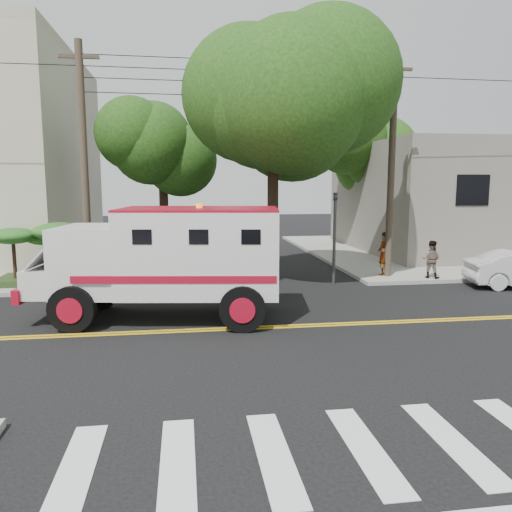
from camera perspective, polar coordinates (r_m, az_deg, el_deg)
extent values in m
plane|color=black|center=(13.93, 0.52, -8.20)|extent=(100.00, 100.00, 0.00)
cube|color=gray|center=(31.14, 21.76, 0.56)|extent=(17.00, 17.00, 0.15)
cube|color=slate|center=(32.11, 23.94, 6.17)|extent=(14.00, 12.00, 6.00)
cylinder|color=#382D23|center=(19.53, -19.02, 9.46)|extent=(0.28, 0.28, 9.00)
cylinder|color=#382D23|center=(21.12, 15.21, 9.50)|extent=(0.28, 0.28, 9.00)
cylinder|color=black|center=(20.02, 1.94, 7.00)|extent=(0.44, 0.44, 7.00)
sphere|color=#133C10|center=(20.25, 1.99, 16.95)|extent=(5.32, 5.32, 5.32)
sphere|color=#133C10|center=(19.84, 5.84, 18.76)|extent=(4.56, 4.56, 4.56)
cylinder|color=black|center=(25.24, -10.48, 5.55)|extent=(0.44, 0.44, 5.60)
sphere|color=#133C10|center=(25.27, -10.65, 11.90)|extent=(3.92, 3.92, 3.92)
sphere|color=#133C10|center=(24.73, -8.73, 13.01)|extent=(3.36, 3.36, 3.36)
cylinder|color=black|center=(31.06, 11.65, 6.33)|extent=(0.44, 0.44, 5.95)
sphere|color=#133C10|center=(31.11, 11.82, 11.82)|extent=(4.20, 4.20, 4.20)
sphere|color=#133C10|center=(30.90, 13.84, 12.61)|extent=(3.60, 3.60, 3.60)
cylinder|color=#3F3F42|center=(19.81, 8.95, 1.96)|extent=(0.12, 0.12, 3.60)
imported|color=#3F3F42|center=(19.70, 9.04, 5.86)|extent=(0.15, 0.18, 0.90)
cylinder|color=#3F3F42|center=(20.06, -20.13, -0.68)|extent=(0.06, 0.06, 2.00)
cube|color=#0C33A5|center=(19.90, -20.28, 1.57)|extent=(0.45, 0.03, 0.45)
cube|color=#1E3314|center=(21.06, -23.17, -2.45)|extent=(3.20, 2.00, 0.24)
cylinder|color=black|center=(20.89, -25.90, -0.25)|extent=(0.14, 0.14, 1.52)
ellipsoid|color=#1A4F17|center=(20.79, -26.04, 2.08)|extent=(1.73, 1.73, 0.60)
cylinder|color=black|center=(21.29, -22.76, -0.13)|extent=(0.14, 0.14, 1.36)
ellipsoid|color=#1A4F17|center=(21.20, -22.87, 1.91)|extent=(1.55, 1.55, 0.54)
cylinder|color=black|center=(20.23, -21.49, -0.02)|extent=(0.14, 0.14, 1.68)
ellipsoid|color=#1A4F17|center=(20.13, -21.63, 2.65)|extent=(1.91, 1.91, 0.66)
cube|color=silver|center=(14.51, -6.42, 0.49)|extent=(4.77, 3.21, 2.40)
cube|color=silver|center=(15.18, -18.05, -0.40)|extent=(2.15, 2.74, 1.94)
cube|color=black|center=(15.41, -21.29, 1.50)|extent=(0.34, 1.93, 0.80)
cube|color=silver|center=(15.68, -22.14, -2.45)|extent=(1.33, 2.40, 0.80)
cube|color=maroon|center=(15.95, -23.99, -3.43)|extent=(0.54, 2.46, 0.40)
cube|color=maroon|center=(14.39, -6.50, 5.35)|extent=(4.77, 3.21, 0.07)
cylinder|color=black|center=(14.28, -20.28, -5.70)|extent=(1.29, 0.53, 1.26)
cylinder|color=black|center=(16.64, -17.30, -3.61)|extent=(1.29, 0.53, 1.26)
cylinder|color=black|center=(13.44, -1.55, -6.05)|extent=(1.29, 0.53, 1.26)
cylinder|color=black|center=(15.92, -1.35, -3.76)|extent=(1.29, 0.53, 1.26)
imported|color=gray|center=(21.42, 14.37, 0.26)|extent=(0.77, 0.77, 1.81)
imported|color=gray|center=(21.37, 19.38, -0.35)|extent=(0.94, 0.92, 1.53)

